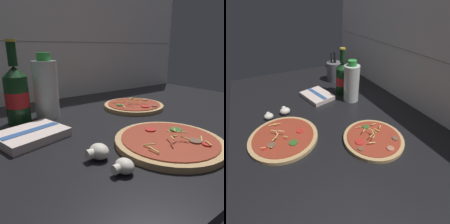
# 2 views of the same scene
# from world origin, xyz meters

# --- Properties ---
(counter_slab) EXTENTS (1.60, 0.90, 0.03)m
(counter_slab) POSITION_xyz_m (0.00, 0.00, 0.01)
(counter_slab) COLOR black
(counter_slab) RESTS_ON ground
(tile_backsplash) EXTENTS (1.60, 0.01, 0.60)m
(tile_backsplash) POSITION_xyz_m (0.00, 0.45, 0.30)
(tile_backsplash) COLOR white
(tile_backsplash) RESTS_ON ground
(pizza_near) EXTENTS (0.29, 0.29, 0.05)m
(pizza_near) POSITION_xyz_m (-0.02, -0.24, 0.03)
(pizza_near) COLOR tan
(pizza_near) RESTS_ON counter_slab
(pizza_far) EXTENTS (0.25, 0.25, 0.04)m
(pizza_far) POSITION_xyz_m (0.16, 0.10, 0.03)
(pizza_far) COLOR tan
(pizza_far) RESTS_ON counter_slab
(beer_bottle) EXTENTS (0.08, 0.08, 0.27)m
(beer_bottle) POSITION_xyz_m (-0.28, 0.18, 0.12)
(beer_bottle) COLOR #143819
(beer_bottle) RESTS_ON counter_slab
(oil_bottle) EXTENTS (0.09, 0.09, 0.23)m
(oil_bottle) POSITION_xyz_m (-0.18, 0.19, 0.13)
(oil_bottle) COLOR silver
(oil_bottle) RESTS_ON counter_slab
(mushroom_left) EXTENTS (0.05, 0.04, 0.03)m
(mushroom_left) POSITION_xyz_m (-0.20, -0.27, 0.04)
(mushroom_left) COLOR white
(mushroom_left) RESTS_ON counter_slab
(mushroom_right) EXTENTS (0.05, 0.05, 0.04)m
(mushroom_right) POSITION_xyz_m (-0.21, -0.19, 0.04)
(mushroom_right) COLOR white
(mushroom_right) RESTS_ON counter_slab
(dish_towel) EXTENTS (0.21, 0.18, 0.03)m
(dish_towel) POSITION_xyz_m (-0.29, 0.02, 0.04)
(dish_towel) COLOR beige
(dish_towel) RESTS_ON counter_slab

